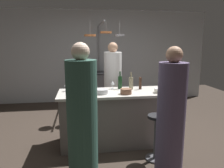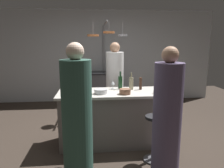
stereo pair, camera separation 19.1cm
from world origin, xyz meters
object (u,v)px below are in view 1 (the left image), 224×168
Objects in this scene: pepper_mill at (140,83)px; wine_bottle_white at (131,83)px; stove_range at (100,88)px; bar_stool_left at (84,140)px; wine_bottle_rose at (78,85)px; guest_right at (171,119)px; mixing_bowl_steel at (102,91)px; bar_stool_right at (156,135)px; mixing_bowl_ceramic at (161,90)px; guest_left at (82,121)px; chef at (113,87)px; wine_bottle_red at (120,82)px; wine_glass_by_chef at (113,83)px; mixing_bowl_wooden at (126,91)px; wine_glass_near_right_guest at (66,85)px.

wine_bottle_white reaches higher than pepper_mill.
bar_stool_left is (-0.50, -3.07, -0.07)m from stove_range.
wine_bottle_rose is at bearing 96.23° from bar_stool_left.
pepper_mill is (-0.08, 1.13, 0.24)m from guest_right.
stove_range is 2.62m from mixing_bowl_steel.
bar_stool_right is 1.41m from wine_bottle_rose.
pepper_mill is at bearing 92.96° from bar_stool_right.
guest_left is at bearing -148.11° from mixing_bowl_ceramic.
bar_stool_right is (0.40, -1.54, -0.41)m from chef.
wine_bottle_red is at bearing 108.88° from guest_right.
mixing_bowl_ceramic is at bearing -29.27° from wine_glass_by_chef.
stove_range is at bearing 98.20° from wine_bottle_white.
wine_bottle_red is 0.49m from mixing_bowl_steel.
wine_bottle_rose is at bearing -102.95° from stove_range.
guest_right is 1.53m from wine_bottle_rose.
wine_glass_by_chef is at bearing 58.27° from bar_stool_left.
bar_stool_left is 2.11× the size of wine_bottle_rose.
chef is 2.50× the size of bar_stool_right.
wine_bottle_red is 0.40m from mixing_bowl_wooden.
chef reaches higher than bar_stool_left.
guest_right is 2.43× the size of bar_stool_left.
wine_bottle_red is at bearing 42.40° from mixing_bowl_steel.
wine_bottle_rose is 1.55× the size of mixing_bowl_steel.
chef reaches higher than pepper_mill.
wine_glass_near_right_guest is 1.00m from mixing_bowl_wooden.
mixing_bowl_steel is (-0.77, 0.89, 0.17)m from guest_right.
guest_left is 1.39m from wine_bottle_red.
bar_stool_right is at bearing -75.52° from chef.
wine_bottle_rose is (-0.72, -0.22, 0.01)m from wine_bottle_red.
wine_bottle_white is (0.85, 1.12, 0.22)m from guest_left.
mixing_bowl_steel is at bearing -124.06° from wine_glass_by_chef.
wine_glass_near_right_guest is at bearing 139.34° from guest_right.
mixing_bowl_ceramic is at bearing -38.79° from wine_bottle_white.
wine_bottle_white is at bearing 9.80° from wine_bottle_rose.
wine_bottle_white is (-0.16, 0.02, 0.01)m from pepper_mill.
chef is 1.97m from guest_right.
chef is at bearing 102.75° from guest_right.
bar_stool_right is at bearing -75.54° from wine_bottle_white.
wine_bottle_red is 0.72m from mixing_bowl_ceramic.
wine_bottle_white is at bearing -0.16° from wine_glass_near_right_guest.
wine_bottle_white is 1.41× the size of mixing_bowl_steel.
wine_glass_near_right_guest is at bearing 155.33° from mixing_bowl_steel.
bar_stool_left is 0.89m from wine_bottle_rose.
mixing_bowl_wooden is at bearing 179.41° from mixing_bowl_ceramic.
chef reaches higher than mixing_bowl_wooden.
mixing_bowl_steel is at bearing 145.34° from bar_stool_right.
guest_right reaches higher than bar_stool_right.
stove_range reaches higher than bar_stool_left.
wine_glass_by_chef and wine_glass_near_right_guest have the same top height.
guest_left is at bearing -132.61° from pepper_mill.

